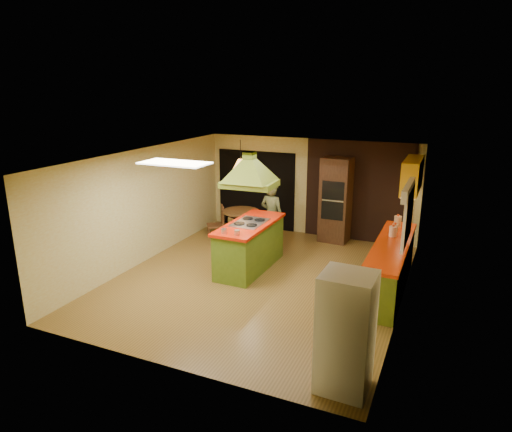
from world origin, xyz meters
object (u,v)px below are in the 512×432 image
at_px(refrigerator, 346,333).
at_px(canister_large, 398,221).
at_px(wall_oven, 336,200).
at_px(dining_table, 241,218).
at_px(man, 272,216).
at_px(kitchen_island, 250,245).

bearing_deg(refrigerator, canister_large, 90.78).
bearing_deg(canister_large, wall_oven, 144.13).
height_order(refrigerator, dining_table, refrigerator).
bearing_deg(canister_large, man, 178.78).
relative_size(kitchen_island, dining_table, 2.21).
bearing_deg(refrigerator, dining_table, 129.11).
bearing_deg(man, kitchen_island, 100.62).
bearing_deg(canister_large, refrigerator, -90.71).
bearing_deg(dining_table, wall_oven, 16.19).
bearing_deg(wall_oven, kitchen_island, -112.00).
bearing_deg(kitchen_island, wall_oven, 65.12).
bearing_deg(kitchen_island, refrigerator, -48.01).
height_order(refrigerator, canister_large, refrigerator).
distance_m(wall_oven, dining_table, 2.44).
bearing_deg(refrigerator, wall_oven, 107.04).
height_order(refrigerator, wall_oven, wall_oven).
height_order(kitchen_island, refrigerator, refrigerator).
relative_size(refrigerator, wall_oven, 0.76).
relative_size(wall_oven, canister_large, 9.47).
height_order(kitchen_island, man, man).
xyz_separation_m(kitchen_island, wall_oven, (1.20, 2.49, 0.54)).
height_order(man, dining_table, man).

